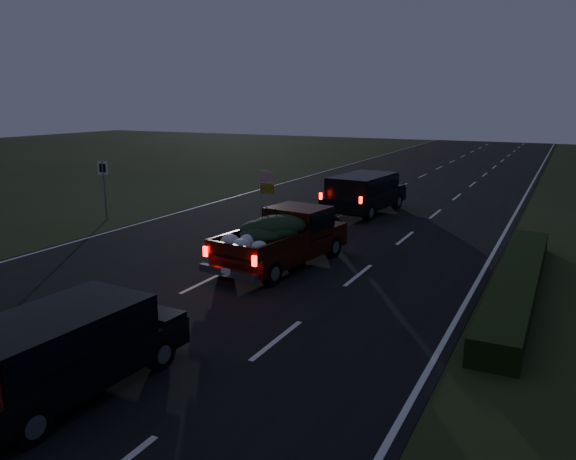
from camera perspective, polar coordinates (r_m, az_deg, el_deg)
The scene contains 7 objects.
ground at distance 15.78m, azimuth -8.47°, elevation -5.30°, with size 120.00×120.00×0.00m, color black.
road_asphalt at distance 15.77m, azimuth -8.47°, elevation -5.26°, with size 14.00×120.00×0.02m, color black.
hedge_row at distance 15.89m, azimuth 22.27°, elevation -4.89°, with size 1.00×10.00×0.60m, color black.
route_sign at distance 24.55m, azimuth -18.21°, elevation 4.76°, with size 0.55×0.08×2.50m.
pickup_truck at distance 16.94m, azimuth -0.50°, elevation -0.52°, with size 2.43×5.04×2.55m.
lead_suv at distance 25.11m, azimuth 7.70°, elevation 4.08°, with size 2.47×5.04×1.40m.
rear_suv at distance 10.36m, azimuth -22.01°, elevation -10.71°, with size 2.02×4.32×1.22m.
Camera 1 is at (8.74, -12.17, 4.93)m, focal length 35.00 mm.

